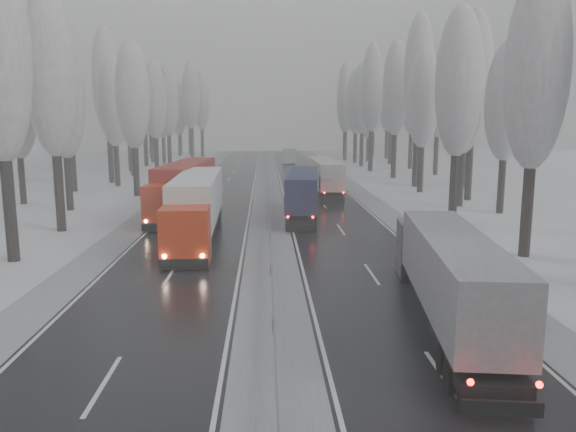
{
  "coord_description": "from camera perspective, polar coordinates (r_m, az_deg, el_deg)",
  "views": [
    {
      "loc": [
        -0.28,
        -16.16,
        7.97
      ],
      "look_at": [
        1.09,
        17.46,
        2.2
      ],
      "focal_mm": 35.0,
      "sensor_mm": 36.0,
      "label": 1
    }
  ],
  "objects": [
    {
      "name": "tree_66",
      "position": [
        80.54,
        -15.43,
        10.72
      ],
      "size": [
        3.6,
        3.6,
        15.23
      ],
      "color": "black",
      "rests_on": "ground"
    },
    {
      "name": "tree_71",
      "position": [
        101.61,
        -14.47,
        12.06
      ],
      "size": [
        3.6,
        3.6,
        19.61
      ],
      "color": "black",
      "rests_on": "ground"
    },
    {
      "name": "tree_20",
      "position": [
        54.49,
        17.52,
        11.58
      ],
      "size": [
        3.6,
        3.6,
        15.71
      ],
      "color": "black",
      "rests_on": "ground"
    },
    {
      "name": "tree_16",
      "position": [
        35.42,
        23.97,
        13.28
      ],
      "size": [
        3.6,
        3.6,
        16.53
      ],
      "color": "black",
      "rests_on": "ground"
    },
    {
      "name": "shoulder_right",
      "position": [
        48.0,
        10.31,
        0.04
      ],
      "size": [
        2.4,
        200.0,
        0.04
      ],
      "primitive_type": "cube",
      "color": "#ACAEB4",
      "rests_on": "ground"
    },
    {
      "name": "tree_30",
      "position": [
        99.36,
        7.59,
        11.7
      ],
      "size": [
        3.6,
        3.6,
        17.86
      ],
      "color": "black",
      "rests_on": "ground"
    },
    {
      "name": "tree_74",
      "position": [
        116.53,
        -9.84,
        11.91
      ],
      "size": [
        3.6,
        3.6,
        19.68
      ],
      "color": "black",
      "rests_on": "ground"
    },
    {
      "name": "tree_23",
      "position": [
        69.87,
        17.67,
        9.94
      ],
      "size": [
        3.6,
        3.6,
        13.55
      ],
      "color": "black",
      "rests_on": "ground"
    },
    {
      "name": "tree_78",
      "position": [
        132.68,
        -10.02,
        11.58
      ],
      "size": [
        3.6,
        3.6,
        19.55
      ],
      "color": "black",
      "rests_on": "ground"
    },
    {
      "name": "tree_64",
      "position": [
        71.21,
        -17.28,
        10.9
      ],
      "size": [
        3.6,
        3.6,
        15.42
      ],
      "color": "black",
      "rests_on": "ground"
    },
    {
      "name": "tree_58",
      "position": [
        43.46,
        -22.93,
        13.12
      ],
      "size": [
        3.6,
        3.6,
        17.21
      ],
      "color": "black",
      "rests_on": "ground"
    },
    {
      "name": "tree_72",
      "position": [
        106.36,
        -12.65,
        10.47
      ],
      "size": [
        3.6,
        3.6,
        15.11
      ],
      "color": "black",
      "rests_on": "ground"
    },
    {
      "name": "tree_38",
      "position": [
        134.29,
        5.92,
        11.23
      ],
      "size": [
        3.6,
        3.6,
        17.97
      ],
      "color": "black",
      "rests_on": "ground"
    },
    {
      "name": "tree_18",
      "position": [
        45.74,
        16.97,
        12.74
      ],
      "size": [
        3.6,
        3.6,
        16.58
      ],
      "color": "black",
      "rests_on": "ground"
    },
    {
      "name": "truck_red_white",
      "position": [
        37.73,
        -9.28,
        1.27
      ],
      "size": [
        3.12,
        16.78,
        4.29
      ],
      "rotation": [
        0.0,
        0.0,
        0.03
      ],
      "color": "red",
      "rests_on": "ground"
    },
    {
      "name": "tree_69",
      "position": [
        91.85,
        -16.01,
        12.17
      ],
      "size": [
        3.6,
        3.6,
        19.35
      ],
      "color": "black",
      "rests_on": "ground"
    },
    {
      "name": "carriageway_left",
      "position": [
        47.1,
        -8.36,
        -0.1
      ],
      "size": [
        7.5,
        200.0,
        0.03
      ],
      "primitive_type": "cube",
      "color": "black",
      "rests_on": "ground"
    },
    {
      "name": "tree_29",
      "position": [
        95.26,
        12.52,
        11.73
      ],
      "size": [
        3.6,
        3.6,
        18.11
      ],
      "color": "black",
      "rests_on": "ground"
    },
    {
      "name": "ground",
      "position": [
        18.02,
        -1.26,
        -16.52
      ],
      "size": [
        260.0,
        260.0,
        0.0
      ],
      "primitive_type": "plane",
      "color": "white",
      "rests_on": "ground"
    },
    {
      "name": "tree_65",
      "position": [
        75.65,
        -17.94,
        12.74
      ],
      "size": [
        3.6,
        3.6,
        19.48
      ],
      "color": "black",
      "rests_on": "ground"
    },
    {
      "name": "tree_77",
      "position": [
        130.33,
        -11.06,
        10.12
      ],
      "size": [
        3.6,
        3.6,
        14.32
      ],
      "color": "black",
      "rests_on": "ground"
    },
    {
      "name": "tree_35",
      "position": [
        119.24,
        10.08,
        11.41
      ],
      "size": [
        3.6,
        3.6,
        18.25
      ],
      "color": "black",
      "rests_on": "ground"
    },
    {
      "name": "tree_62",
      "position": [
        61.47,
        -15.5,
        11.61
      ],
      "size": [
        3.6,
        3.6,
        16.04
      ],
      "color": "black",
      "rests_on": "ground"
    },
    {
      "name": "truck_grey_tarp",
      "position": [
        22.93,
        15.91,
        -5.25
      ],
      "size": [
        4.06,
        14.75,
        3.75
      ],
      "rotation": [
        0.0,
        0.0,
        -0.12
      ],
      "color": "#4E4E53",
      "rests_on": "ground"
    },
    {
      "name": "tree_61",
      "position": [
        59.13,
        -25.88,
        9.79
      ],
      "size": [
        3.6,
        3.6,
        13.95
      ],
      "color": "black",
      "rests_on": "ground"
    },
    {
      "name": "tree_67",
      "position": [
        84.78,
        -15.79,
        11.44
      ],
      "size": [
        3.6,
        3.6,
        17.09
      ],
      "color": "black",
      "rests_on": "ground"
    },
    {
      "name": "median_slush",
      "position": [
        46.84,
        -1.96,
        -0.05
      ],
      "size": [
        3.0,
        200.0,
        0.04
      ],
      "primitive_type": "cube",
      "color": "#ACAEB4",
      "rests_on": "ground"
    },
    {
      "name": "shoulder_left",
      "position": [
        47.88,
        -14.26,
        -0.13
      ],
      "size": [
        2.4,
        200.0,
        0.04
      ],
      "primitive_type": "cube",
      "color": "#ACAEB4",
      "rests_on": "ground"
    },
    {
      "name": "tree_79",
      "position": [
        136.98,
        -10.95,
        10.83
      ],
      "size": [
        3.6,
        3.6,
        17.07
      ],
      "color": "black",
      "rests_on": "ground"
    },
    {
      "name": "median_guardrail",
      "position": [
        46.73,
        -1.96,
        0.65
      ],
      "size": [
        0.12,
        200.0,
        0.76
      ],
      "color": "slate",
      "rests_on": "ground"
    },
    {
      "name": "tree_25",
      "position": [
        75.61,
        17.5,
        12.75
      ],
      "size": [
        3.6,
        3.6,
        19.44
      ],
      "color": "black",
      "rests_on": "ground"
    },
    {
      "name": "carriageway_right",
      "position": [
        47.17,
        4.43,
        -0.01
      ],
      "size": [
        7.5,
        200.0,
        0.03
      ],
      "primitive_type": "cube",
      "color": "black",
      "rests_on": "ground"
    },
    {
      "name": "tree_22",
      "position": [
        64.18,
        13.59,
        11.5
      ],
      "size": [
        3.6,
        3.6,
        15.86
      ],
      "color": "black",
      "rests_on": "ground"
    },
    {
      "name": "tree_73",
      "position": [
        110.85,
        -13.8,
        11.08
      ],
      "size": [
        3.6,
        3.6,
        17.22
      ],
      "color": "black",
      "rests_on": "ground"
    },
    {
      "name": "tree_39",
      "position": [
        138.64,
        6.85,
        10.69
      ],
      "size": [
        3.6,
        3.6,
        16.19
      ],
      "color": "black",
      "rests_on": "ground"
    },
    {
      "name": "box_truck_distant",
      "position": [
        104.87,
        0.12,
        6.19
      ],
      "size": [
        2.93,
        7.99,
        2.93
      ],
      "rotation": [
        0.0,
        0.0,
        -0.07
      ],
      "color": "silver",
      "rests_on": "ground"
    },
    {
      "name": "tree_76",
      "position": [
        125.7,
        -8.8,
        11.44
      ],
      "size": [
        3.6,
        3.6,
        18.55
      ],
      "color": "black",
      "rests_on": "ground"
    },
    {
      "name": "tree_33",
      "position": [
        111.2,
        8.19,
        10.3
      ],
      "size": [
        3.6,
        3.6,
        14.33
      ],
      "color": "black",
      "rests_on": "ground"
    },
    {
      "name": "truck_red_red",
      "position": [
        48.18,
        -10.52,
        3.1
      ],
      "size": [
        3.91,
        17.11,
        4.35
      ],
      "rotation": [
        0.0,
        0.0,
        -0.07
      ],
      "color": "red",
      "rests_on": "ground"
    },
    {
      "name": "tree_28",
      "position": [
        89.79,
        8.54,
        12.61
      ],
      "size": [
        3.6,
        3.6,
        19.62
      ],
      "color": "black",
      "rests_on": "ground"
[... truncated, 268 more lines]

